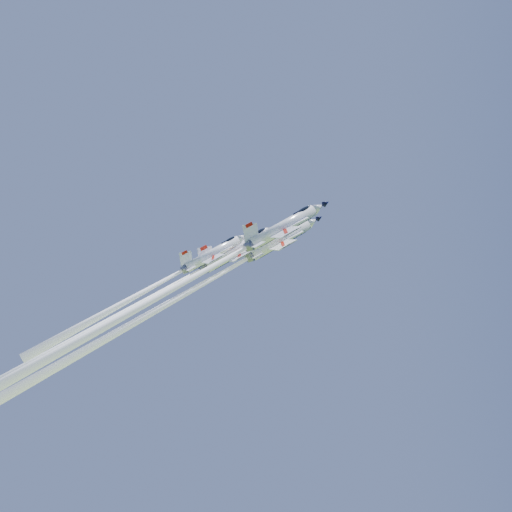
% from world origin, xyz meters
% --- Properties ---
extents(jet_lead, '(42.65, 29.62, 44.44)m').
position_xyz_m(jet_lead, '(-13.51, -4.44, 95.47)').
color(jet_lead, white).
extents(jet_left, '(41.93, 28.76, 42.86)m').
position_xyz_m(jet_left, '(-19.71, -4.08, 95.04)').
color(jet_left, white).
extents(jet_right, '(46.77, 32.66, 49.13)m').
position_xyz_m(jet_right, '(-14.49, -12.15, 94.18)').
color(jet_right, white).
extents(jet_slot, '(28.25, 19.03, 28.08)m').
position_xyz_m(jet_slot, '(-16.75, -6.26, 97.52)').
color(jet_slot, white).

